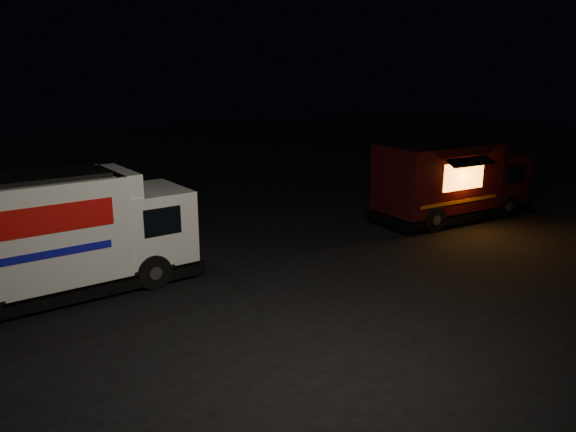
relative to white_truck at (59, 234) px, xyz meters
The scene contains 3 objects.
ground 6.33m from the white_truck, 28.01° to the right, with size 80.00×80.00×0.00m, color black.
white_truck is the anchor object (origin of this frame).
red_truck 12.93m from the white_truck, ahead, with size 5.93×2.18×2.76m, color #370A10, non-canonical shape.
Camera 1 is at (-7.02, -10.42, 5.14)m, focal length 35.00 mm.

